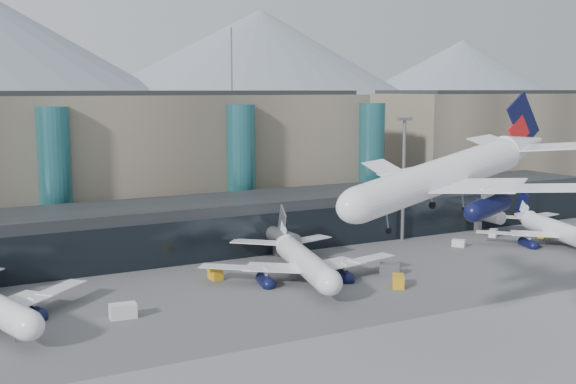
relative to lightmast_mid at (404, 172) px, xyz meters
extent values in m
plane|color=#515154|center=(-30.00, -48.00, -14.42)|extent=(900.00, 900.00, 0.00)
cube|color=slate|center=(-30.00, -63.00, -14.40)|extent=(400.00, 40.00, 0.04)
cube|color=black|center=(-30.00, 10.00, -9.42)|extent=(170.00, 18.00, 10.00)
cube|color=black|center=(-30.00, 1.10, -10.42)|extent=(170.00, 0.40, 8.00)
cylinder|color=slate|center=(-30.00, -1.00, -10.22)|extent=(2.80, 14.00, 2.80)
cube|color=slate|center=(-30.00, -1.00, -13.22)|extent=(1.20, 1.20, 2.40)
cylinder|color=slate|center=(20.00, -1.00, -10.22)|extent=(2.80, 14.00, 2.80)
cube|color=slate|center=(20.00, -1.00, -13.22)|extent=(1.20, 1.20, 2.40)
cube|color=gray|center=(-55.00, 42.00, 0.58)|extent=(130.00, 30.00, 30.00)
cube|color=black|center=(-55.00, 42.00, 16.08)|extent=(123.50, 28.00, 1.00)
cube|color=gray|center=(65.00, 42.00, 0.58)|extent=(70.00, 30.00, 30.00)
cube|color=black|center=(65.00, 42.00, 16.08)|extent=(66.50, 28.00, 1.00)
cylinder|color=#27666D|center=(-65.00, 26.00, -0.42)|extent=(6.40, 6.40, 28.00)
cylinder|color=#27666D|center=(-25.00, 26.00, -0.42)|extent=(6.40, 6.40, 28.00)
cylinder|color=#27666D|center=(10.00, 26.00, -0.42)|extent=(6.40, 6.40, 28.00)
cylinder|color=slate|center=(-20.00, 42.00, 23.58)|extent=(0.40, 0.40, 16.00)
cone|color=gray|center=(130.00, 332.00, 28.08)|extent=(340.00, 340.00, 85.00)
cone|color=gray|center=(310.00, 332.00, 20.58)|extent=(300.00, 300.00, 70.00)
cylinder|color=slate|center=(0.00, 0.00, -1.92)|extent=(0.70, 0.70, 25.00)
cube|color=slate|center=(0.00, 0.00, 10.88)|extent=(3.00, 1.20, 0.60)
cylinder|color=white|center=(-33.33, -52.65, 8.32)|extent=(25.45, 7.41, 4.16)
ellipsoid|color=white|center=(-45.79, -54.29, 8.32)|extent=(6.32, 4.89, 4.16)
cone|color=white|center=(-17.32, -50.54, 8.53)|extent=(7.66, 5.06, 4.16)
cube|color=white|center=(-30.38, -61.31, 7.63)|extent=(14.79, 18.41, 0.21)
cylinder|color=#0B0E33|center=(-32.09, -59.37, 5.51)|extent=(5.28, 2.93, 2.29)
cube|color=white|center=(-16.67, -55.52, 8.74)|extent=(8.34, 9.68, 0.17)
cube|color=white|center=(-32.73, -43.52, 7.63)|extent=(11.21, 18.95, 0.21)
cylinder|color=#0B0E33|center=(-33.87, -45.85, 5.51)|extent=(5.28, 2.93, 2.29)
cube|color=white|center=(-17.98, -45.56, 8.74)|extent=(6.63, 10.00, 0.17)
cube|color=#0B0E33|center=(-16.97, -50.50, 11.86)|extent=(6.20, 1.06, 7.33)
cube|color=#B11516|center=(-18.04, -50.64, 10.61)|extent=(4.16, 0.83, 4.01)
cylinder|color=slate|center=(-42.05, -53.80, 5.62)|extent=(0.17, 0.17, 3.33)
cylinder|color=black|center=(-42.05, -53.80, 4.16)|extent=(0.77, 0.36, 0.74)
cylinder|color=black|center=(-31.94, -54.99, 4.16)|extent=(0.99, 0.49, 0.95)
cylinder|color=black|center=(-32.59, -50.04, 4.16)|extent=(0.99, 0.49, 0.95)
ellipsoid|color=white|center=(-79.83, -28.25, -10.08)|extent=(5.30, 6.34, 3.89)
cube|color=white|center=(-75.66, -12.97, -10.72)|extent=(16.33, 15.44, 0.19)
cylinder|color=#0B0E33|center=(-77.20, -14.84, -12.71)|extent=(3.41, 5.12, 2.14)
cylinder|color=slate|center=(-80.84, -24.88, -12.61)|extent=(0.16, 0.16, 3.12)
cylinder|color=black|center=(-80.84, -24.88, -13.97)|extent=(0.44, 0.73, 0.69)
cylinder|color=white|center=(-33.67, -17.12, -9.89)|extent=(9.80, 24.81, 4.07)
ellipsoid|color=white|center=(-36.59, -29.04, -9.89)|extent=(5.31, 6.50, 4.07)
cone|color=white|center=(-29.91, -1.80, -9.68)|extent=(5.62, 7.78, 4.07)
cube|color=white|center=(-24.74, -17.51, -10.56)|extent=(18.36, 9.26, 0.20)
cylinder|color=#0B0E33|center=(-27.11, -18.37, -12.63)|extent=(3.34, 5.30, 2.24)
cube|color=white|center=(-25.14, -2.97, -9.48)|extent=(9.70, 5.64, 0.16)
cube|color=white|center=(-41.77, -13.33, -10.56)|extent=(17.40, 15.63, 0.20)
cylinder|color=#0B0E33|center=(-40.06, -15.20, -12.63)|extent=(3.34, 5.30, 2.24)
cube|color=white|center=(-34.67, -0.63, -9.48)|extent=(9.14, 8.69, 0.16)
cube|color=slate|center=(-29.82, -1.46, -6.43)|extent=(1.69, 5.96, 7.16)
cube|color=white|center=(-30.07, -2.48, -7.65)|extent=(1.25, 4.01, 3.91)
cylinder|color=slate|center=(-35.72, -25.47, -12.53)|extent=(0.17, 0.17, 3.25)
cylinder|color=black|center=(-35.72, -25.47, -13.95)|extent=(0.42, 0.76, 0.72)
cylinder|color=black|center=(-31.05, -16.68, -13.95)|extent=(0.57, 0.99, 0.93)
cylinder|color=black|center=(-35.79, -15.52, -13.95)|extent=(0.57, 0.99, 0.93)
cylinder|color=white|center=(25.14, -17.19, -10.16)|extent=(10.94, 23.09, 3.82)
cone|color=white|center=(29.84, -3.13, -9.97)|extent=(5.72, 7.46, 3.82)
cube|color=white|center=(34.22, -4.59, -9.78)|extent=(9.00, 4.67, 0.15)
cube|color=white|center=(17.85, -13.02, -10.79)|extent=(15.81, 15.41, 0.19)
cylinder|color=#0B0E33|center=(19.31, -14.90, -12.74)|extent=(3.46, 5.04, 2.10)
cube|color=white|center=(25.47, -1.66, -9.78)|extent=(8.29, 8.48, 0.15)
cube|color=#0B0E33|center=(29.95, -2.82, -6.91)|extent=(2.03, 5.49, 6.73)
cube|color=white|center=(29.63, -3.75, -8.06)|extent=(1.46, 3.71, 3.68)
cylinder|color=slate|center=(22.58, -24.85, -12.64)|extent=(0.16, 0.16, 3.06)
cylinder|color=black|center=(22.58, -24.85, -13.98)|extent=(0.45, 0.72, 0.68)
cylinder|color=black|center=(27.63, -16.98, -13.98)|extent=(0.60, 0.93, 0.87)
cylinder|color=black|center=(23.28, -15.53, -13.98)|extent=(0.60, 0.93, 0.87)
cube|color=silver|center=(-65.70, -23.62, -13.40)|extent=(3.77, 2.32, 2.03)
cube|color=gold|center=(-46.57, -10.65, -13.61)|extent=(1.76, 2.82, 1.61)
cube|color=#4B4B50|center=(-19.11, -21.81, -13.48)|extent=(3.75, 3.55, 1.88)
cube|color=silver|center=(19.42, -6.33, -13.64)|extent=(3.08, 2.81, 1.57)
cube|color=gold|center=(28.12, -12.76, -13.62)|extent=(2.90, 1.74, 1.60)
cube|color=silver|center=(6.04, -10.60, -13.69)|extent=(2.64, 2.89, 1.46)
cube|color=gold|center=(-22.61, -28.86, -13.46)|extent=(3.47, 3.87, 1.91)
camera|label=1|loc=(-91.09, -119.16, 17.01)|focal=45.00mm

